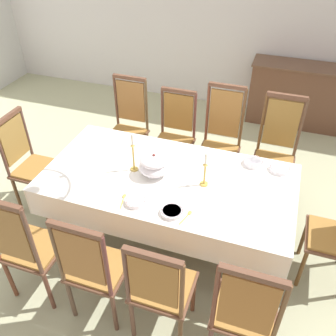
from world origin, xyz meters
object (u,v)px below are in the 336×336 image
(chair_south_a, at_px, (27,246))
(chair_north_b, at_px, (175,136))
(chair_head_west, at_px, (30,162))
(spoon_secondary, at_px, (124,198))
(soup_tureen, at_px, (154,164))
(dining_table, at_px, (168,183))
(spoon_primary, at_px, (188,214))
(chair_north_c, at_px, (220,140))
(bowl_far_left, at_px, (253,162))
(bowl_near_left, at_px, (172,211))
(bowl_far_right, at_px, (280,169))
(chair_south_b, at_px, (94,267))
(chair_south_c, at_px, (161,287))
(chair_north_d, at_px, (276,151))
(sideboard, at_px, (299,95))
(chair_north_a, at_px, (128,125))
(candlestick_west, at_px, (133,156))
(bowl_near_right, at_px, (136,201))
(candlestick_east, at_px, (205,173))
(chair_south_d, at_px, (245,311))

(chair_south_a, relative_size, chair_north_b, 1.08)
(chair_head_west, xyz_separation_m, spoon_secondary, (1.26, -0.39, 0.20))
(soup_tureen, distance_m, spoon_secondary, 0.42)
(dining_table, distance_m, spoon_primary, 0.52)
(chair_south_a, height_order, chair_north_c, chair_north_c)
(spoon_secondary, bearing_deg, chair_north_c, 56.56)
(bowl_far_left, bearing_deg, bowl_near_left, -120.76)
(chair_head_west, xyz_separation_m, bowl_far_right, (2.47, 0.42, 0.22))
(chair_south_b, relative_size, chair_south_c, 1.05)
(chair_north_c, bearing_deg, chair_north_d, 179.92)
(chair_south_c, height_order, sideboard, chair_south_c)
(chair_south_b, bearing_deg, chair_head_west, 142.44)
(chair_north_c, bearing_deg, chair_north_a, 0.19)
(dining_table, bearing_deg, chair_north_a, 130.66)
(chair_north_b, bearing_deg, bowl_far_left, 150.60)
(chair_head_west, distance_m, candlestick_west, 1.24)
(chair_south_a, xyz_separation_m, bowl_far_right, (1.78, 1.40, 0.19))
(bowl_near_right, bearing_deg, sideboard, 69.34)
(candlestick_east, relative_size, bowl_far_left, 1.86)
(candlestick_west, bearing_deg, chair_north_b, 85.49)
(chair_south_d, xyz_separation_m, chair_north_d, (-0.00, 1.96, 0.02))
(chair_north_d, height_order, sideboard, chair_north_d)
(chair_south_c, xyz_separation_m, chair_head_west, (-1.80, 0.97, 0.01))
(chair_north_b, relative_size, bowl_far_left, 6.08)
(candlestick_west, bearing_deg, dining_table, 0.00)
(chair_south_c, height_order, bowl_near_left, chair_south_c)
(candlestick_west, distance_m, bowl_far_right, 1.35)
(chair_north_b, xyz_separation_m, candlestick_west, (-0.08, -0.97, 0.36))
(chair_south_b, bearing_deg, candlestick_east, 59.01)
(chair_head_west, bearing_deg, bowl_far_left, 101.17)
(spoon_secondary, bearing_deg, chair_north_a, 100.92)
(chair_north_a, distance_m, bowl_near_right, 1.57)
(bowl_near_right, bearing_deg, bowl_near_left, -2.62)
(spoon_primary, bearing_deg, chair_south_c, -77.51)
(chair_north_a, distance_m, chair_north_b, 0.59)
(candlestick_west, bearing_deg, chair_north_c, 58.24)
(chair_north_c, height_order, bowl_far_right, chair_north_c)
(chair_north_c, xyz_separation_m, candlestick_east, (0.06, -0.98, 0.29))
(chair_head_west, height_order, spoon_secondary, chair_head_west)
(bowl_near_right, bearing_deg, chair_north_c, 73.40)
(bowl_near_left, bearing_deg, bowl_near_right, 177.38)
(bowl_near_left, relative_size, spoon_primary, 1.06)
(chair_north_a, height_order, bowl_far_left, chair_north_a)
(bowl_far_left, bearing_deg, chair_north_d, 71.29)
(sideboard, bearing_deg, chair_south_b, 70.65)
(chair_south_b, relative_size, chair_north_b, 1.03)
(chair_head_west, xyz_separation_m, candlestick_west, (1.19, 0.00, 0.35))
(chair_north_d, bearing_deg, candlestick_east, 60.82)
(chair_south_d, height_order, chair_north_d, chair_north_d)
(chair_north_c, height_order, bowl_near_left, chair_north_c)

